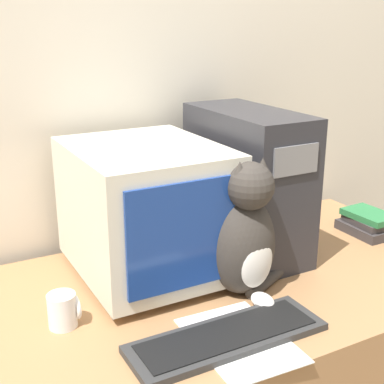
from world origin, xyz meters
The scene contains 9 objects.
wall_back centered at (0.00, 0.90, 1.25)m, with size 7.00×0.05×2.50m.
crt_monitor centered at (-0.11, 0.57, 0.93)m, with size 0.40×0.49×0.39m.
computer_tower centered at (0.24, 0.57, 0.96)m, with size 0.22×0.47×0.46m.
keyboard centered at (-0.09, 0.15, 0.74)m, with size 0.48×0.16×0.02m.
cat centered at (0.08, 0.33, 0.89)m, with size 0.28×0.23×0.39m.
book_stack centered at (0.70, 0.48, 0.77)m, with size 0.14×0.19×0.08m.
pen centered at (-0.23, 0.21, 0.73)m, with size 0.14×0.03×0.01m.
paper_sheet centered at (-0.06, 0.14, 0.73)m, with size 0.22×0.30×0.00m.
mug centered at (-0.41, 0.40, 0.77)m, with size 0.08×0.07×0.09m.
Camera 1 is at (-0.68, -0.77, 1.46)m, focal length 50.00 mm.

